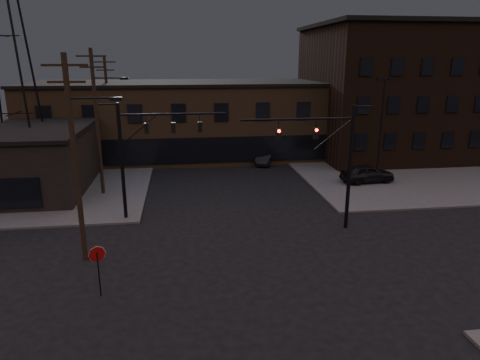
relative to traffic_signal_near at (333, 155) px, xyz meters
name	(u,v)px	position (x,y,z in m)	size (l,w,h in m)	color
ground	(261,265)	(-5.36, -4.50, -4.93)	(140.00, 140.00, 0.00)	black
sidewalk_ne	(422,160)	(16.64, 17.50, -4.86)	(30.00, 30.00, 0.15)	#474744
building_row	(217,120)	(-5.36, 23.50, -0.93)	(40.00, 12.00, 8.00)	brown
building_right	(410,93)	(16.64, 21.50, 2.07)	(22.00, 16.00, 14.00)	black
traffic_signal_near	(333,155)	(0.00, 0.00, 0.00)	(7.12, 0.24, 8.00)	black
traffic_signal_far	(141,148)	(-12.07, 3.50, 0.08)	(7.12, 0.24, 8.00)	black
stop_sign	(97,259)	(-13.36, -6.49, -3.09)	(0.72, 0.33, 2.48)	black
utility_pole_near	(76,156)	(-14.79, -2.50, 0.94)	(3.70, 0.28, 11.00)	black
utility_pole_mid	(98,120)	(-15.79, 9.50, 1.19)	(3.70, 0.28, 11.50)	black
utility_pole_far	(108,108)	(-16.86, 21.50, 0.85)	(2.20, 0.28, 11.00)	black
transmission_tower	(2,36)	(-23.36, 13.50, 7.57)	(7.00, 7.00, 25.00)	black
lot_light_a	(381,122)	(7.64, 9.50, 0.58)	(1.50, 0.28, 9.14)	black
lot_light_b	(416,114)	(13.64, 14.50, 0.58)	(1.50, 0.28, 9.14)	black
parked_car_lot_a	(367,173)	(6.79, 9.58, -3.98)	(1.90, 4.71, 1.61)	black
parked_car_lot_b	(353,152)	(9.25, 18.88, -4.12)	(1.86, 4.58, 1.33)	#ADADAF
car_crossing	(265,158)	(-0.68, 18.17, -4.25)	(1.44, 4.14, 1.36)	black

